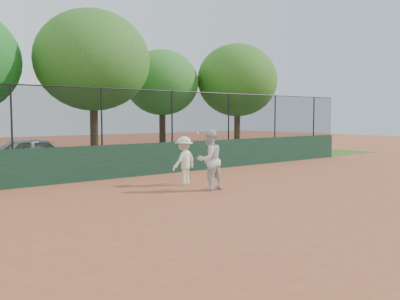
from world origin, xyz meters
TOP-DOWN VIEW (x-y plane):
  - ground at (0.00, 0.00)m, footprint 80.00×80.00m
  - back_wall at (0.00, 6.00)m, footprint 26.00×0.20m
  - grass_strip at (0.00, 12.00)m, footprint 36.00×12.00m
  - parked_car at (-1.40, 9.82)m, footprint 4.07×1.66m
  - player_second at (0.96, 1.95)m, footprint 0.89×0.70m
  - player_main at (1.00, 3.27)m, footprint 1.12×0.82m
  - fence_assembly at (-0.03, 6.00)m, footprint 26.00×0.06m
  - tree_2 at (1.38, 10.47)m, footprint 5.21×4.74m
  - tree_3 at (6.29, 12.20)m, footprint 4.13×3.76m
  - tree_4 at (10.51, 10.65)m, footprint 4.84×4.40m

SIDE VIEW (x-z plane):
  - ground at x=0.00m, z-range 0.00..0.00m
  - grass_strip at x=0.00m, z-range 0.00..0.01m
  - back_wall at x=0.00m, z-range 0.00..1.20m
  - parked_car at x=-1.40m, z-range 0.00..1.38m
  - player_main at x=1.00m, z-range -0.07..1.63m
  - player_second at x=0.96m, z-range 0.00..1.82m
  - fence_assembly at x=-0.03m, z-range 1.24..3.24m
  - tree_3 at x=6.29m, z-range 1.11..6.93m
  - tree_4 at x=10.51m, z-range 1.08..7.45m
  - tree_2 at x=1.38m, z-range 1.21..8.16m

